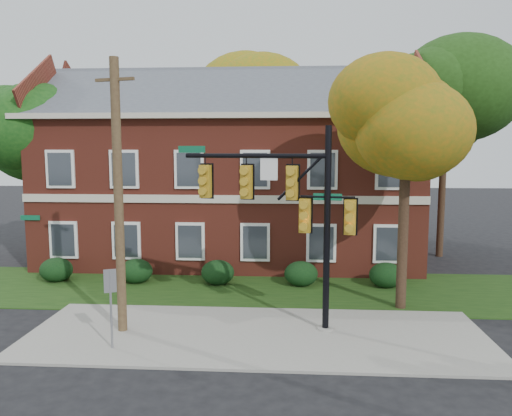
# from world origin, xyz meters

# --- Properties ---
(ground) EXTENTS (120.00, 120.00, 0.00)m
(ground) POSITION_xyz_m (0.00, 0.00, 0.00)
(ground) COLOR black
(ground) RESTS_ON ground
(sidewalk) EXTENTS (14.00, 5.00, 0.08)m
(sidewalk) POSITION_xyz_m (0.00, 1.00, 0.04)
(sidewalk) COLOR gray
(sidewalk) RESTS_ON ground
(grass_strip) EXTENTS (30.00, 6.00, 0.04)m
(grass_strip) POSITION_xyz_m (0.00, 6.00, 0.02)
(grass_strip) COLOR #193811
(grass_strip) RESTS_ON ground
(apartment_building) EXTENTS (18.80, 8.80, 9.74)m
(apartment_building) POSITION_xyz_m (-2.00, 11.95, 4.99)
(apartment_building) COLOR maroon
(apartment_building) RESTS_ON ground
(hedge_far_left) EXTENTS (1.40, 1.26, 1.05)m
(hedge_far_left) POSITION_xyz_m (-9.00, 6.70, 0.53)
(hedge_far_left) COLOR black
(hedge_far_left) RESTS_ON ground
(hedge_left) EXTENTS (1.40, 1.26, 1.05)m
(hedge_left) POSITION_xyz_m (-5.50, 6.70, 0.53)
(hedge_left) COLOR black
(hedge_left) RESTS_ON ground
(hedge_center) EXTENTS (1.40, 1.26, 1.05)m
(hedge_center) POSITION_xyz_m (-2.00, 6.70, 0.53)
(hedge_center) COLOR black
(hedge_center) RESTS_ON ground
(hedge_right) EXTENTS (1.40, 1.26, 1.05)m
(hedge_right) POSITION_xyz_m (1.50, 6.70, 0.53)
(hedge_right) COLOR black
(hedge_right) RESTS_ON ground
(hedge_far_right) EXTENTS (1.40, 1.26, 1.05)m
(hedge_far_right) POSITION_xyz_m (5.00, 6.70, 0.53)
(hedge_far_right) COLOR black
(hedge_far_right) RESTS_ON ground
(tree_near_right) EXTENTS (4.50, 4.25, 8.58)m
(tree_near_right) POSITION_xyz_m (5.22, 3.87, 6.67)
(tree_near_right) COLOR black
(tree_near_right) RESTS_ON ground
(tree_left_rear) EXTENTS (5.40, 5.10, 8.88)m
(tree_left_rear) POSITION_xyz_m (-11.73, 10.84, 6.68)
(tree_left_rear) COLOR black
(tree_left_rear) RESTS_ON ground
(tree_right_rear) EXTENTS (6.30, 5.95, 10.62)m
(tree_right_rear) POSITION_xyz_m (9.31, 12.81, 8.12)
(tree_right_rear) COLOR black
(tree_right_rear) RESTS_ON ground
(tree_far_rear) EXTENTS (6.84, 6.46, 11.52)m
(tree_far_rear) POSITION_xyz_m (-0.66, 19.79, 8.84)
(tree_far_rear) COLOR black
(tree_far_rear) RESTS_ON ground
(traffic_signal) EXTENTS (5.66, 1.24, 6.40)m
(traffic_signal) POSITION_xyz_m (1.01, 1.72, 3.97)
(traffic_signal) COLOR gray
(traffic_signal) RESTS_ON ground
(utility_pole) EXTENTS (1.29, 0.42, 8.38)m
(utility_pole) POSITION_xyz_m (-4.18, 1.04, 4.25)
(utility_pole) COLOR #453020
(utility_pole) RESTS_ON ground
(sign_post) EXTENTS (0.33, 0.18, 2.36)m
(sign_post) POSITION_xyz_m (-4.02, -0.35, 1.60)
(sign_post) COLOR slate
(sign_post) RESTS_ON ground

